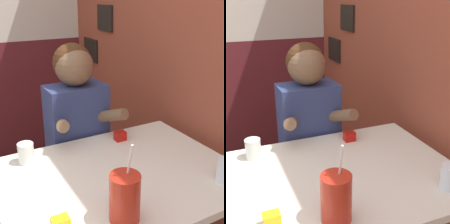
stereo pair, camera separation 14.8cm
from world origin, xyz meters
TOP-DOWN VIEW (x-y plane):
  - brick_wall_right at (1.45, 1.15)m, footprint 0.08×4.29m
  - main_table at (0.82, 0.43)m, footprint 1.06×0.82m
  - person_seated at (0.83, 0.96)m, footprint 0.42×0.41m
  - cocktail_pitcher at (0.68, 0.15)m, footprint 0.11×0.11m
  - glass_near_pitcher at (1.18, 0.16)m, footprint 0.08×0.08m
  - glass_center at (0.48, 0.72)m, footprint 0.08×0.08m
  - condiment_ketchup at (0.99, 0.72)m, footprint 0.06×0.04m
  - condiment_mustard at (0.46, 0.21)m, footprint 0.06×0.04m

SIDE VIEW (x-z plane):
  - person_seated at x=0.83m, z-range 0.05..1.30m
  - main_table at x=0.82m, z-range 0.31..1.06m
  - condiment_ketchup at x=0.99m, z-range 0.75..0.80m
  - condiment_mustard at x=0.46m, z-range 0.75..0.80m
  - glass_center at x=0.48m, z-range 0.75..0.85m
  - glass_near_pitcher at x=1.18m, z-range 0.75..0.86m
  - cocktail_pitcher at x=0.68m, z-range 0.69..0.99m
  - brick_wall_right at x=1.45m, z-range 0.00..2.70m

